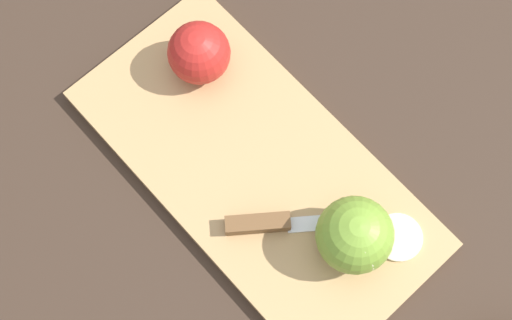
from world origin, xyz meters
The scene contains 6 objects.
ground_plane centered at (0.00, 0.00, 0.00)m, with size 4.00×4.00×0.00m, color #38281E.
cutting_board centered at (0.00, 0.00, 0.01)m, with size 0.44×0.25×0.02m.
apple_half_left centered at (-0.12, 0.05, 0.05)m, with size 0.07×0.07×0.07m.
apple_half_right centered at (0.13, 0.00, 0.05)m, with size 0.08×0.08×0.08m.
knife centered at (0.05, -0.04, 0.02)m, with size 0.12×0.12×0.02m.
apple_slice centered at (0.16, 0.04, 0.02)m, with size 0.05×0.05×0.00m.
Camera 1 is at (0.15, -0.18, 0.74)m, focal length 50.00 mm.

